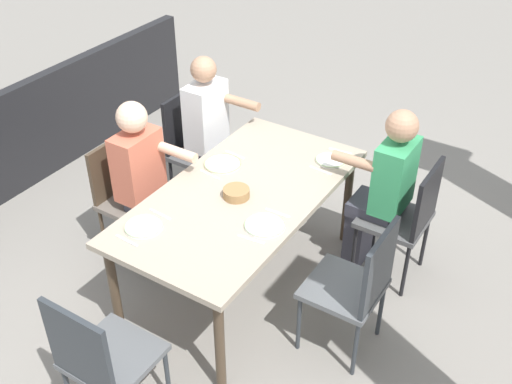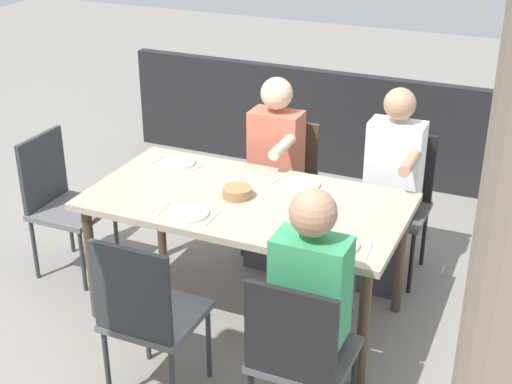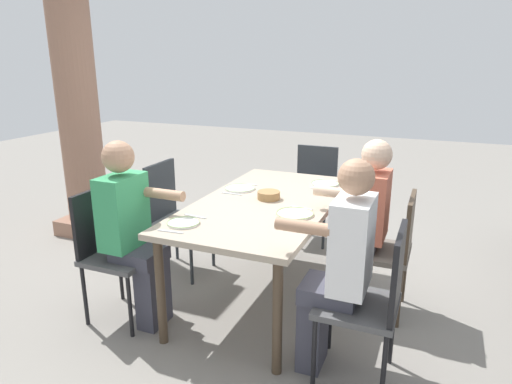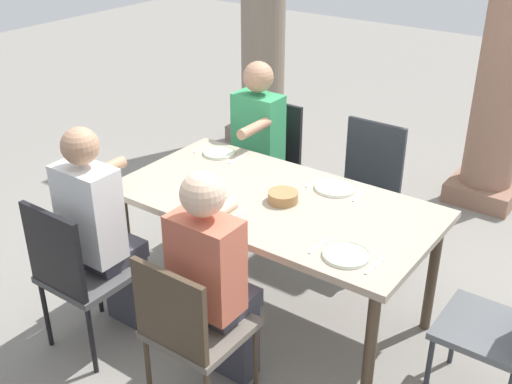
{
  "view_description": "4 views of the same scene",
  "coord_description": "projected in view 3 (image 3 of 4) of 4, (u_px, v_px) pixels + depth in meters",
  "views": [
    {
      "loc": [
        2.71,
        1.83,
        3.07
      ],
      "look_at": [
        -0.05,
        0.08,
        0.79
      ],
      "focal_mm": 43.64,
      "sensor_mm": 36.0,
      "label": 1
    },
    {
      "loc": [
        -1.56,
        3.4,
        2.59
      ],
      "look_at": [
        -0.02,
        -0.09,
        0.79
      ],
      "focal_mm": 51.21,
      "sensor_mm": 36.0,
      "label": 2
    },
    {
      "loc": [
        -2.99,
        -1.16,
        1.8
      ],
      "look_at": [
        -0.07,
        0.05,
        0.86
      ],
      "focal_mm": 31.87,
      "sensor_mm": 36.0,
      "label": 3
    },
    {
      "loc": [
        1.74,
        -2.6,
        2.42
      ],
      "look_at": [
        -0.12,
        -0.01,
        0.79
      ],
      "focal_mm": 43.99,
      "sensor_mm": 36.0,
      "label": 4
    }
  ],
  "objects": [
    {
      "name": "fork_0",
      "position": [
        171.0,
        232.0,
        2.77
      ],
      "size": [
        0.03,
        0.17,
        0.01
      ],
      "primitive_type": "cube",
      "rotation": [
        0.0,
        0.0,
        0.09
      ],
      "color": "silver",
      "rests_on": "dining_table"
    },
    {
      "name": "spoon_0",
      "position": [
        195.0,
        216.0,
        3.03
      ],
      "size": [
        0.03,
        0.17,
        0.01
      ],
      "primitive_type": "cube",
      "rotation": [
        0.0,
        0.0,
        -0.09
      ],
      "color": "silver",
      "rests_on": "dining_table"
    },
    {
      "name": "stone_column_centre",
      "position": [
        76.0,
        88.0,
        4.49
      ],
      "size": [
        0.53,
        0.53,
        3.08
      ],
      "color": "#936B56",
      "rests_on": "ground"
    },
    {
      "name": "chair_west_south",
      "position": [
        373.0,
        296.0,
        2.51
      ],
      "size": [
        0.44,
        0.44,
        0.93
      ],
      "color": "#4F4F50",
      "rests_on": "ground"
    },
    {
      "name": "fork_1",
      "position": [
        288.0,
        221.0,
        2.94
      ],
      "size": [
        0.03,
        0.17,
        0.01
      ],
      "primitive_type": "cube",
      "rotation": [
        0.0,
        0.0,
        -0.1
      ],
      "color": "silver",
      "rests_on": "dining_table"
    },
    {
      "name": "fork_2",
      "position": [
        232.0,
        194.0,
        3.54
      ],
      "size": [
        0.02,
        0.17,
        0.01
      ],
      "primitive_type": "cube",
      "rotation": [
        0.0,
        0.0,
        0.02
      ],
      "color": "silver",
      "rests_on": "dining_table"
    },
    {
      "name": "fork_3",
      "position": [
        320.0,
        189.0,
        3.67
      ],
      "size": [
        0.03,
        0.17,
        0.01
      ],
      "primitive_type": "cube",
      "rotation": [
        0.0,
        0.0,
        -0.08
      ],
      "color": "silver",
      "rests_on": "dining_table"
    },
    {
      "name": "dining_table",
      "position": [
        266.0,
        210.0,
        3.38
      ],
      "size": [
        1.82,
        0.95,
        0.78
      ],
      "color": "tan",
      "rests_on": "ground"
    },
    {
      "name": "plate_1",
      "position": [
        295.0,
        214.0,
        3.07
      ],
      "size": [
        0.26,
        0.26,
        0.02
      ],
      "color": "silver",
      "rests_on": "dining_table"
    },
    {
      "name": "plate_2",
      "position": [
        240.0,
        188.0,
        3.67
      ],
      "size": [
        0.25,
        0.25,
        0.02
      ],
      "color": "white",
      "rests_on": "dining_table"
    },
    {
      "name": "chair_mid_south",
      "position": [
        390.0,
        245.0,
        3.22
      ],
      "size": [
        0.44,
        0.44,
        0.9
      ],
      "color": "#6A6158",
      "rests_on": "ground"
    },
    {
      "name": "diner_woman_green",
      "position": [
        339.0,
        264.0,
        2.54
      ],
      "size": [
        0.35,
        0.49,
        1.3
      ],
      "color": "#3F3F4C",
      "rests_on": "ground"
    },
    {
      "name": "spoon_2",
      "position": [
        247.0,
        184.0,
        3.8
      ],
      "size": [
        0.04,
        0.17,
        0.01
      ],
      "primitive_type": "cube",
      "rotation": [
        0.0,
        0.0,
        0.12
      ],
      "color": "silver",
      "rests_on": "dining_table"
    },
    {
      "name": "diner_man_white",
      "position": [
        132.0,
        228.0,
        3.06
      ],
      "size": [
        0.35,
        0.5,
        1.29
      ],
      "color": "#3F3F4C",
      "rests_on": "ground"
    },
    {
      "name": "diner_guest_third",
      "position": [
        362.0,
        220.0,
        3.25
      ],
      "size": [
        0.35,
        0.49,
        1.27
      ],
      "color": "#3F3F4C",
      "rests_on": "ground"
    },
    {
      "name": "bread_basket",
      "position": [
        269.0,
        195.0,
        3.4
      ],
      "size": [
        0.17,
        0.17,
        0.06
      ],
      "primitive_type": "cylinder",
      "color": "#9E7547",
      "rests_on": "dining_table"
    },
    {
      "name": "chair_head_east",
      "position": [
        313.0,
        188.0,
        4.61
      ],
      "size": [
        0.44,
        0.44,
        0.94
      ],
      "color": "#5B5E61",
      "rests_on": "ground"
    },
    {
      "name": "chair_west_north",
      "position": [
        112.0,
        245.0,
        3.17
      ],
      "size": [
        0.44,
        0.44,
        0.94
      ],
      "color": "#4F4F50",
      "rests_on": "ground"
    },
    {
      "name": "ground_plane",
      "position": [
        265.0,
        295.0,
        3.58
      ],
      "size": [
        16.0,
        16.0,
        0.0
      ],
      "primitive_type": "plane",
      "color": "gray"
    },
    {
      "name": "chair_mid_north",
      "position": [
        173.0,
        211.0,
        3.88
      ],
      "size": [
        0.44,
        0.44,
        0.95
      ],
      "color": "#5B5E61",
      "rests_on": "ground"
    },
    {
      "name": "plate_0",
      "position": [
        183.0,
        223.0,
        2.9
      ],
      "size": [
        0.21,
        0.21,
        0.02
      ],
      "color": "white",
      "rests_on": "dining_table"
    },
    {
      "name": "spoon_3",
      "position": [
        329.0,
        180.0,
        3.93
      ],
      "size": [
        0.03,
        0.17,
        0.01
      ],
      "primitive_type": "cube",
      "rotation": [
        0.0,
        0.0,
        -0.06
      ],
      "color": "silver",
      "rests_on": "dining_table"
    },
    {
      "name": "spoon_1",
      "position": [
        301.0,
        208.0,
        3.2
      ],
      "size": [
        0.04,
        0.17,
        0.01
      ],
      "primitive_type": "cube",
      "rotation": [
        0.0,
        0.0,
        -0.12
      ],
      "color": "silver",
      "rests_on": "dining_table"
    },
    {
      "name": "plate_3",
      "position": [
        325.0,
        184.0,
        3.8
      ],
      "size": [
        0.23,
        0.23,
        0.02
      ],
      "color": "white",
      "rests_on": "dining_table"
    }
  ]
}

